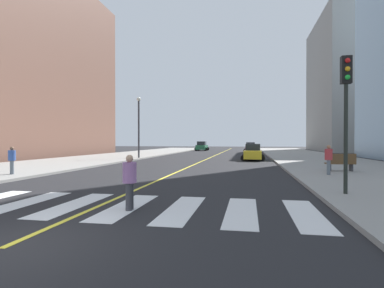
# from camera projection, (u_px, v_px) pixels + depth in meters

# --- Properties ---
(ground_plane) EXTENTS (220.00, 220.00, 0.00)m
(ground_plane) POSITION_uv_depth(u_px,v_px,m) (1.00, 249.00, 5.91)
(ground_plane) COLOR black
(sidewalk_kerb_east) EXTENTS (10.00, 120.00, 0.15)m
(sidewalk_kerb_east) POSITION_uv_depth(u_px,v_px,m) (348.00, 167.00, 23.35)
(sidewalk_kerb_east) COLOR gray
(sidewalk_kerb_east) RESTS_ON ground
(sidewalk_kerb_west) EXTENTS (10.00, 120.00, 0.15)m
(sidewalk_kerb_west) POSITION_uv_depth(u_px,v_px,m) (60.00, 163.00, 27.80)
(sidewalk_kerb_west) COLOR gray
(sidewalk_kerb_west) RESTS_ON ground
(crosswalk_paint) EXTENTS (13.50, 4.00, 0.01)m
(crosswalk_paint) POSITION_uv_depth(u_px,v_px,m) (100.00, 205.00, 9.85)
(crosswalk_paint) COLOR silver
(crosswalk_paint) RESTS_ON ground
(lane_divider_paint) EXTENTS (0.16, 80.00, 0.01)m
(lane_divider_paint) POSITION_uv_depth(u_px,v_px,m) (216.00, 155.00, 45.24)
(lane_divider_paint) COLOR yellow
(lane_divider_paint) RESTS_ON ground
(parking_garage_concrete) EXTENTS (18.00, 24.00, 27.27)m
(parking_garage_concrete) POSITION_uv_depth(u_px,v_px,m) (363.00, 85.00, 62.66)
(parking_garage_concrete) COLOR gray
(parking_garage_concrete) RESTS_ON ground
(low_rise_brick_west) EXTENTS (16.00, 32.00, 24.44)m
(low_rise_brick_west) POSITION_uv_depth(u_px,v_px,m) (7.00, 64.00, 40.39)
(low_rise_brick_west) COLOR brown
(low_rise_brick_west) RESTS_ON ground
(car_green_nearest) EXTENTS (2.82, 4.47, 1.98)m
(car_green_nearest) POSITION_uv_depth(u_px,v_px,m) (202.00, 146.00, 65.71)
(car_green_nearest) COLOR #236B42
(car_green_nearest) RESTS_ON ground
(car_yellow_second) EXTENTS (2.56, 4.02, 1.77)m
(car_yellow_second) POSITION_uv_depth(u_px,v_px,m) (253.00, 153.00, 32.63)
(car_yellow_second) COLOR gold
(car_yellow_second) RESTS_ON ground
(car_red_third) EXTENTS (2.57, 4.10, 1.82)m
(car_red_third) POSITION_uv_depth(u_px,v_px,m) (250.00, 148.00, 56.27)
(car_red_third) COLOR red
(car_red_third) RESTS_ON ground
(traffic_light_near_corner) EXTENTS (0.36, 0.41, 5.03)m
(traffic_light_near_corner) POSITION_uv_depth(u_px,v_px,m) (346.00, 97.00, 11.17)
(traffic_light_near_corner) COLOR black
(traffic_light_near_corner) RESTS_ON sidewalk_kerb_east
(park_bench) EXTENTS (1.84, 0.72, 1.12)m
(park_bench) POSITION_uv_depth(u_px,v_px,m) (341.00, 163.00, 19.67)
(park_bench) COLOR brown
(park_bench) RESTS_ON sidewalk_kerb_east
(pedestrian_crossing) EXTENTS (0.41, 0.41, 1.67)m
(pedestrian_crossing) POSITION_uv_depth(u_px,v_px,m) (130.00, 180.00, 9.19)
(pedestrian_crossing) COLOR #38383D
(pedestrian_crossing) RESTS_ON ground
(pedestrian_waiting_east) EXTENTS (0.42, 0.42, 1.71)m
(pedestrian_waiting_east) POSITION_uv_depth(u_px,v_px,m) (329.00, 158.00, 17.56)
(pedestrian_waiting_east) COLOR slate
(pedestrian_waiting_east) RESTS_ON sidewalk_kerb_east
(pedestrian_walking_west) EXTENTS (0.40, 0.40, 1.60)m
(pedestrian_walking_west) POSITION_uv_depth(u_px,v_px,m) (12.00, 159.00, 17.81)
(pedestrian_walking_west) COLOR slate
(pedestrian_walking_west) RESTS_ON sidewalk_kerb_west
(street_lamp) EXTENTS (0.44, 0.44, 6.97)m
(street_lamp) POSITION_uv_depth(u_px,v_px,m) (139.00, 122.00, 35.28)
(street_lamp) COLOR #38383D
(street_lamp) RESTS_ON sidewalk_kerb_west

